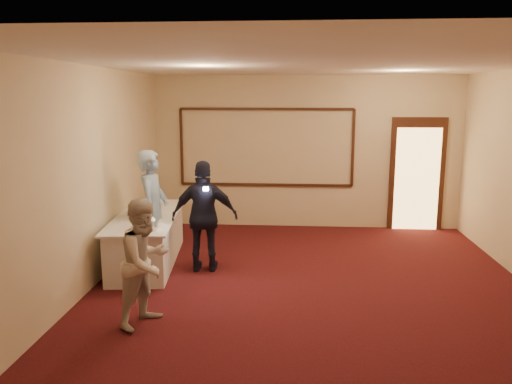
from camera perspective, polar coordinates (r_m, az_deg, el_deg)
floor at (r=6.88m, az=6.34°, el=-11.31°), size 7.00×7.00×0.00m
room_walls at (r=6.40m, az=6.72°, el=5.73°), size 6.04×7.04×3.02m
wall_molding at (r=9.90m, az=1.18°, el=5.13°), size 3.45×0.04×1.55m
doorway at (r=10.23m, az=17.91°, el=1.86°), size 1.05×0.07×2.20m
buffet_table at (r=8.06m, az=-12.27°, el=-5.24°), size 1.18×2.49×0.77m
pavlova_tray at (r=7.21m, az=-12.52°, el=-3.38°), size 0.41×0.51×0.18m
cupcake_stand at (r=8.83m, az=-11.86°, el=-0.22°), size 0.30×0.30×0.44m
plate_stack_a at (r=7.93m, az=-12.83°, el=-2.15°), size 0.17×0.17×0.14m
plate_stack_b at (r=8.28m, az=-10.61°, el=-1.50°), size 0.18×0.18×0.15m
tart at (r=7.73m, az=-11.82°, el=-2.77°), size 0.31×0.31×0.06m
man at (r=7.70m, az=-11.67°, el=-2.00°), size 0.44×0.66×1.81m
woman at (r=5.86m, az=-12.50°, el=-7.82°), size 0.81×0.89×1.48m
guest at (r=7.45m, az=-5.88°, el=-2.81°), size 1.00×0.47×1.67m
camera_flash at (r=7.17m, az=-5.76°, el=0.36°), size 0.07×0.04×0.05m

